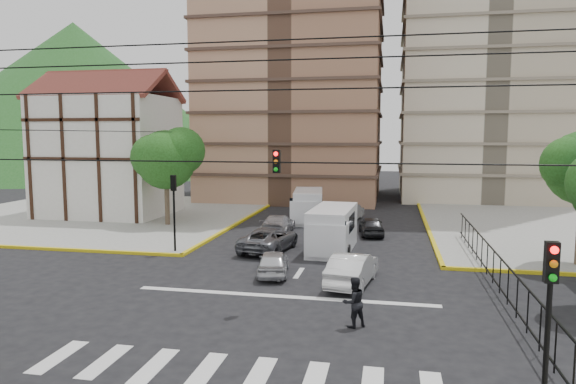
% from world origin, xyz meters
% --- Properties ---
extents(ground, '(160.00, 160.00, 0.00)m').
position_xyz_m(ground, '(0.00, 0.00, 0.00)').
color(ground, black).
rests_on(ground, ground).
extents(sidewalk_nw, '(26.00, 26.00, 0.15)m').
position_xyz_m(sidewalk_nw, '(-20.00, 20.00, 0.07)').
color(sidewalk_nw, gray).
rests_on(sidewalk_nw, ground).
extents(crosswalk_stripes, '(12.00, 2.40, 0.01)m').
position_xyz_m(crosswalk_stripes, '(0.00, -6.00, 0.01)').
color(crosswalk_stripes, silver).
rests_on(crosswalk_stripes, ground).
extents(stop_line, '(13.00, 0.40, 0.01)m').
position_xyz_m(stop_line, '(0.00, 1.20, 0.01)').
color(stop_line, silver).
rests_on(stop_line, ground).
extents(tudor_building, '(10.80, 8.05, 12.23)m').
position_xyz_m(tudor_building, '(-19.00, 20.00, 5.25)').
color(tudor_building, silver).
rests_on(tudor_building, ground).
extents(distant_hill, '(70.00, 70.00, 28.00)m').
position_xyz_m(distant_hill, '(-55.00, 70.00, 14.00)').
color(distant_hill, '#20541C').
rests_on(distant_hill, ground).
extents(park_fence, '(0.10, 22.50, 1.66)m').
position_xyz_m(park_fence, '(9.00, 4.50, 0.00)').
color(park_fence, black).
rests_on(park_fence, ground).
extents(tree_tudor, '(5.39, 4.40, 7.43)m').
position_xyz_m(tree_tudor, '(-11.90, 16.01, 5.22)').
color(tree_tudor, '#473828').
rests_on(tree_tudor, ground).
extents(traffic_light_se, '(0.28, 0.22, 4.40)m').
position_xyz_m(traffic_light_se, '(7.80, -7.80, 3.11)').
color(traffic_light_se, black).
rests_on(traffic_light_se, ground).
extents(traffic_light_nw, '(0.28, 0.22, 4.40)m').
position_xyz_m(traffic_light_nw, '(-7.80, 7.80, 3.11)').
color(traffic_light_nw, black).
rests_on(traffic_light_nw, ground).
extents(traffic_light_hanging, '(18.00, 9.12, 0.92)m').
position_xyz_m(traffic_light_hanging, '(0.00, -2.04, 5.90)').
color(traffic_light_hanging, black).
rests_on(traffic_light_hanging, ground).
extents(van_right_lane, '(2.53, 5.81, 2.57)m').
position_xyz_m(van_right_lane, '(1.06, 10.06, 1.25)').
color(van_right_lane, silver).
rests_on(van_right_lane, ground).
extents(van_left_lane, '(2.85, 5.76, 2.49)m').
position_xyz_m(van_left_lane, '(-1.99, 20.05, 1.21)').
color(van_left_lane, silver).
rests_on(van_left_lane, ground).
extents(car_silver_front_left, '(2.03, 3.82, 1.24)m').
position_xyz_m(car_silver_front_left, '(-1.19, 4.47, 0.62)').
color(car_silver_front_left, silver).
rests_on(car_silver_front_left, ground).
extents(car_white_front_right, '(2.26, 4.71, 1.49)m').
position_xyz_m(car_white_front_right, '(2.74, 3.58, 0.74)').
color(car_white_front_right, silver).
rests_on(car_white_front_right, ground).
extents(car_grey_mid_left, '(3.07, 5.37, 1.41)m').
position_xyz_m(car_grey_mid_left, '(-2.61, 9.54, 0.71)').
color(car_grey_mid_left, slate).
rests_on(car_grey_mid_left, ground).
extents(car_silver_rear_left, '(1.95, 4.61, 1.33)m').
position_xyz_m(car_silver_rear_left, '(-3.26, 14.86, 0.66)').
color(car_silver_rear_left, '#A8A8AC').
rests_on(car_silver_rear_left, ground).
extents(car_darkgrey_mid_right, '(2.03, 3.95, 1.29)m').
position_xyz_m(car_darkgrey_mid_right, '(3.15, 15.55, 0.64)').
color(car_darkgrey_mid_right, '#232426').
rests_on(car_darkgrey_mid_right, ground).
extents(car_white_rear_right, '(2.09, 4.26, 1.34)m').
position_xyz_m(car_white_rear_right, '(1.25, 21.59, 0.67)').
color(car_white_rear_right, silver).
rests_on(car_white_rear_right, ground).
extents(pedestrian_crosswalk, '(1.12, 1.07, 1.81)m').
position_xyz_m(pedestrian_crosswalk, '(3.17, -1.68, 0.91)').
color(pedestrian_crosswalk, black).
rests_on(pedestrian_crosswalk, ground).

